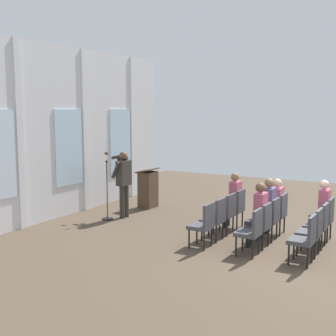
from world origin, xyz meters
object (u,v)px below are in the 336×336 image
object	(u,v)px
chair_r0_c1	(216,217)
audience_r1_c1	(258,212)
lectern	(148,189)
chair_r2_c0	(305,237)
mic_stand	(107,207)
speaker	(123,179)
chair_r2_c2	(319,222)
chair_r0_c3	(236,206)
chair_r2_c1	(313,229)
chair_r2_c3	(325,216)
audience_r1_c2	(267,206)
chair_r1_c2	(271,216)
chair_r1_c3	(279,211)
audience_r2_c3	(322,207)
audience_r0_c3	(233,197)
chair_r1_c0	(252,229)
audience_r1_c3	(275,203)
chair_r1_c1	(262,223)
chair_r0_c0	(204,223)
chair_r0_c2	(227,211)

from	to	relation	value
chair_r0_c1	audience_r1_c1	world-z (taller)	audience_r1_c1
lectern	chair_r2_c0	distance (m)	5.80
mic_stand	audience_r1_c1	bearing A→B (deg)	-94.56
speaker	chair_r2_c2	distance (m)	5.06
speaker	chair_r0_c3	xyz separation A→B (m)	(0.48, -2.98, -0.49)
speaker	chair_r2_c0	size ratio (longest dim) A/B	1.87
chair_r0_c1	chair_r2_c1	size ratio (longest dim) A/B	1.00
speaker	chair_r2_c3	xyz separation A→B (m)	(0.48, -5.04, -0.49)
chair_r0_c3	audience_r1_c2	distance (m)	1.15
chair_r2_c3	chair_r2_c1	bearing A→B (deg)	180.00
lectern	chair_r1_c2	world-z (taller)	lectern
lectern	chair_r1_c3	xyz separation A→B (m)	(-0.88, -4.11, -0.02)
chair_r1_c2	audience_r2_c3	size ratio (longest dim) A/B	0.70
mic_stand	chair_r1_c3	size ratio (longest dim) A/B	1.65
audience_r1_c1	audience_r2_c3	world-z (taller)	audience_r1_c1
chair_r2_c3	audience_r2_c3	xyz separation A→B (m)	(0.00, 0.08, 0.21)
audience_r0_c3	chair_r2_c2	world-z (taller)	audience_r0_c3
chair_r1_c0	audience_r1_c3	bearing A→B (deg)	2.63
mic_stand	chair_r1_c1	bearing A→B (deg)	-94.47
chair_r0_c1	chair_r2_c3	xyz separation A→B (m)	(1.21, -2.06, 0.00)
audience_r1_c3	chair_r2_c1	world-z (taller)	audience_r1_c3
chair_r1_c3	chair_r1_c1	bearing A→B (deg)	180.00
audience_r1_c1	chair_r1_c3	world-z (taller)	audience_r1_c1
chair_r1_c1	audience_r1_c1	size ratio (longest dim) A/B	0.69
speaker	chair_r1_c3	distance (m)	4.06
lectern	audience_r0_c3	size ratio (longest dim) A/B	0.86
chair_r2_c3	chair_r0_c0	bearing A→B (deg)	131.38
audience_r1_c2	chair_r2_c2	bearing A→B (deg)	-90.00
chair_r1_c3	audience_r2_c3	bearing A→B (deg)	-90.00
chair_r1_c2	audience_r1_c2	bearing A→B (deg)	90.00
audience_r0_c3	chair_r1_c3	xyz separation A→B (m)	(0.00, -1.11, -0.21)
audience_r0_c3	chair_r2_c2	size ratio (longest dim) A/B	1.43
chair_r2_c0	chair_r2_c1	world-z (taller)	same
mic_stand	chair_r0_c1	world-z (taller)	mic_stand
audience_r1_c3	chair_r2_c2	size ratio (longest dim) A/B	1.37
chair_r0_c0	audience_r0_c3	world-z (taller)	audience_r0_c3
chair_r1_c1	audience_r1_c3	size ratio (longest dim) A/B	0.73
audience_r1_c2	audience_r2_c3	xyz separation A→B (m)	(0.60, -1.03, -0.02)
audience_r0_c3	chair_r2_c0	world-z (taller)	audience_r0_c3
mic_stand	chair_r2_c0	xyz separation A→B (m)	(-0.94, -5.27, 0.20)
audience_r0_c3	audience_r1_c3	bearing A→B (deg)	-90.00
chair_r2_c0	mic_stand	bearing A→B (deg)	79.92
chair_r0_c1	chair_r0_c3	xyz separation A→B (m)	(1.21, 0.00, 0.00)
chair_r0_c0	chair_r1_c1	world-z (taller)	same
mic_stand	chair_r2_c0	world-z (taller)	mic_stand
lectern	chair_r0_c0	distance (m)	4.09
chair_r2_c3	mic_stand	bearing A→B (deg)	99.46
audience_r1_c2	chair_r2_c0	size ratio (longest dim) A/B	1.46
chair_r0_c2	chair_r2_c1	world-z (taller)	same
chair_r1_c1	chair_r1_c3	size ratio (longest dim) A/B	1.00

